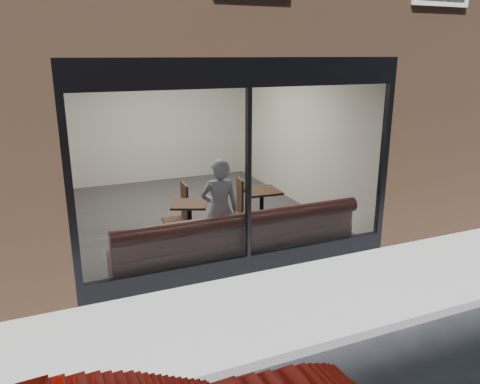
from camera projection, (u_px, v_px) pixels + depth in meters
name	position (u px, v px, depth m)	size (l,w,h in m)	color
ground	(320.00, 346.00, 5.40)	(120.00, 120.00, 0.00)	black
sidewalk_near	(280.00, 305.00, 6.28)	(40.00, 2.00, 0.01)	gray
kerb_near	(323.00, 344.00, 5.34)	(40.00, 0.10, 0.12)	gray
host_building_pier_right	(282.00, 113.00, 13.41)	(2.50, 12.00, 3.20)	brown
host_building_backfill	(131.00, 109.00, 14.63)	(5.00, 6.00, 3.20)	brown
cafe_floor	(190.00, 214.00, 9.80)	(6.00, 6.00, 0.00)	#2D2D30
cafe_ceiling	(185.00, 57.00, 8.90)	(6.00, 6.00, 0.00)	white
cafe_wall_back	(153.00, 121.00, 11.98)	(5.00, 5.00, 0.00)	silver
cafe_wall_left	(55.00, 149.00, 8.40)	(6.00, 6.00, 0.00)	silver
cafe_wall_right	(296.00, 132.00, 10.29)	(6.00, 6.00, 0.00)	silver
storefront_kick	(248.00, 264.00, 7.16)	(5.00, 0.10, 0.30)	black
storefront_header	(249.00, 72.00, 6.35)	(5.00, 0.10, 0.40)	black
storefront_mullion	(248.00, 176.00, 6.76)	(0.06, 0.10, 2.50)	black
storefront_glass	(249.00, 176.00, 6.74)	(4.80, 4.80, 0.00)	white
banquette	(238.00, 250.00, 7.49)	(4.00, 0.55, 0.45)	#361713
person	(220.00, 210.00, 7.49)	(0.61, 0.40, 1.68)	#94A7BF
cafe_table_left	(189.00, 204.00, 8.11)	(0.60, 0.60, 0.04)	#301D12
cafe_table_right	(262.00, 191.00, 8.88)	(0.64, 0.64, 0.04)	#301D12
cafe_chair_left	(175.00, 221.00, 8.74)	(0.45, 0.45, 0.04)	#301D12
cafe_chair_right	(231.00, 215.00, 9.09)	(0.39, 0.39, 0.04)	#301D12
wall_poster	(61.00, 167.00, 7.67)	(0.02, 0.61, 0.82)	white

